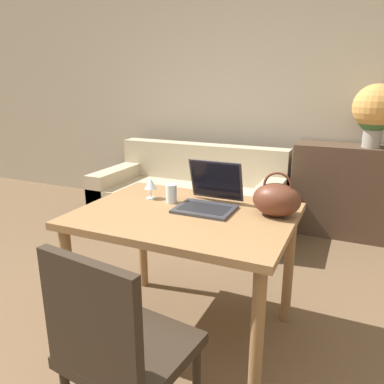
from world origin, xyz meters
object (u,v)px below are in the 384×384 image
drinking_glass (171,194)px  laptop (209,195)px  chair (118,346)px  wine_glass (151,184)px  handbag (277,199)px  flower_vase (376,111)px  couch (190,200)px

drinking_glass → laptop: bearing=6.9°
chair → wine_glass: (-0.40, 0.94, 0.35)m
laptop → wine_glass: bearing=-179.0°
chair → wine_glass: 1.08m
chair → handbag: bearing=76.2°
handbag → chair: bearing=-111.1°
handbag → flower_vase: size_ratio=0.45×
couch → flower_vase: bearing=12.5°
laptop → drinking_glass: size_ratio=3.07×
couch → drinking_glass: (0.56, -1.50, 0.55)m
chair → couch: 2.56m
flower_vase → couch: bearing=-167.5°
drinking_glass → wine_glass: 0.16m
wine_glass → handbag: bearing=0.4°
chair → handbag: (0.37, 0.95, 0.35)m
chair → drinking_glass: 1.00m
laptop → wine_glass: laptop is taller
handbag → flower_vase: (0.46, 1.84, 0.35)m
couch → handbag: size_ratio=7.39×
laptop → couch: bearing=118.3°
couch → drinking_glass: 1.69m
flower_vase → wine_glass: bearing=-123.6°
drinking_glass → chair: bearing=-75.0°
wine_glass → chair: bearing=-67.1°
laptop → handbag: bearing=-0.3°
couch → handbag: (1.18, -1.47, 0.58)m
chair → couch: chair is taller
drinking_glass → flower_vase: 2.18m
drinking_glass → flower_vase: bearing=60.1°
laptop → handbag: size_ratio=1.34×
couch → flower_vase: 1.92m
handbag → flower_vase: flower_vase is taller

